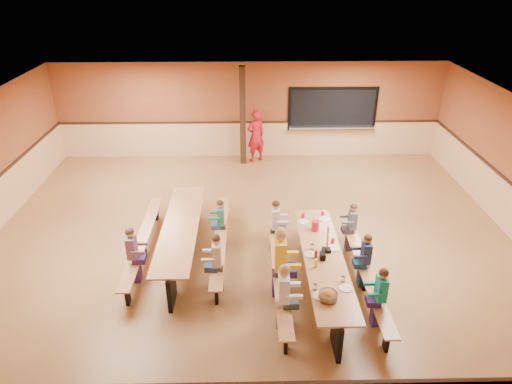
{
  "coord_description": "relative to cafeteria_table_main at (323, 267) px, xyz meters",
  "views": [
    {
      "loc": [
        -0.08,
        -8.82,
        5.74
      ],
      "look_at": [
        0.11,
        0.11,
        1.15
      ],
      "focal_mm": 32.0,
      "sensor_mm": 36.0,
      "label": 1
    }
  ],
  "objects": [
    {
      "name": "place_settings",
      "position": [
        0.0,
        0.0,
        0.27
      ],
      "size": [
        0.65,
        3.3,
        0.11
      ],
      "primitive_type": null,
      "color": "beige",
      "rests_on": "cafeteria_table_main"
    },
    {
      "name": "standing_woman",
      "position": [
        -1.15,
        6.36,
        0.3
      ],
      "size": [
        0.72,
        0.65,
        1.66
      ],
      "primitive_type": "imported",
      "rotation": [
        0.0,
        0.0,
        3.68
      ],
      "color": "red",
      "rests_on": "ground"
    },
    {
      "name": "seated_child_white_left",
      "position": [
        -0.83,
        -0.96,
        0.1
      ],
      "size": [
        0.39,
        0.32,
        1.26
      ],
      "primitive_type": null,
      "color": "white",
      "rests_on": "ground"
    },
    {
      "name": "ground",
      "position": [
        -1.34,
        1.81,
        -0.53
      ],
      "size": [
        12.0,
        12.0,
        0.0
      ],
      "primitive_type": "plane",
      "color": "brown",
      "rests_on": "ground"
    },
    {
      "name": "seated_child_tan_sec",
      "position": [
        -2.01,
        0.08,
        0.07
      ],
      "size": [
        0.36,
        0.3,
        1.2
      ],
      "primitive_type": null,
      "color": "beige",
      "rests_on": "ground"
    },
    {
      "name": "punch_pitcher",
      "position": [
        -0.04,
        0.97,
        0.32
      ],
      "size": [
        0.16,
        0.16,
        0.22
      ],
      "primitive_type": "cylinder",
      "color": "red",
      "rests_on": "cafeteria_table_main"
    },
    {
      "name": "kitchen_pass_through",
      "position": [
        1.26,
        6.77,
        0.96
      ],
      "size": [
        2.78,
        0.28,
        1.38
      ],
      "color": "black",
      "rests_on": "ground"
    },
    {
      "name": "seated_child_char_right",
      "position": [
        0.83,
        1.35,
        0.04
      ],
      "size": [
        0.33,
        0.27,
        1.12
      ],
      "primitive_type": null,
      "color": "#555B60",
      "rests_on": "ground"
    },
    {
      "name": "seated_child_navy_right",
      "position": [
        0.83,
        0.12,
        0.05
      ],
      "size": [
        0.34,
        0.28,
        1.14
      ],
      "primitive_type": null,
      "color": "#1E2C4E",
      "rests_on": "ground"
    },
    {
      "name": "condiment_ketchup",
      "position": [
        -0.16,
        -0.01,
        0.3
      ],
      "size": [
        0.06,
        0.06,
        0.17
      ],
      "primitive_type": "cylinder",
      "color": "#B2140F",
      "rests_on": "cafeteria_table_main"
    },
    {
      "name": "seated_child_grey_left",
      "position": [
        -0.83,
        1.39,
        0.07
      ],
      "size": [
        0.36,
        0.29,
        1.18
      ],
      "primitive_type": null,
      "color": "silver",
      "rests_on": "ground"
    },
    {
      "name": "structural_post",
      "position": [
        -1.54,
        6.21,
        0.97
      ],
      "size": [
        0.18,
        0.18,
        3.0
      ],
      "primitive_type": "cube",
      "color": "black",
      "rests_on": "ground"
    },
    {
      "name": "room_envelope",
      "position": [
        -1.34,
        1.81,
        0.16
      ],
      "size": [
        12.04,
        10.04,
        3.02
      ],
      "color": "brown",
      "rests_on": "ground"
    },
    {
      "name": "condiment_mustard",
      "position": [
        -0.19,
        -0.29,
        0.3
      ],
      "size": [
        0.06,
        0.06,
        0.17
      ],
      "primitive_type": "cylinder",
      "color": "yellow",
      "rests_on": "cafeteria_table_main"
    },
    {
      "name": "cafeteria_table_second",
      "position": [
        -2.83,
        1.21,
        0.0
      ],
      "size": [
        1.91,
        3.7,
        0.74
      ],
      "color": "#B07146",
      "rests_on": "ground"
    },
    {
      "name": "seated_child_green_sec",
      "position": [
        -2.01,
        1.58,
        0.03
      ],
      "size": [
        0.32,
        0.26,
        1.11
      ],
      "primitive_type": null,
      "color": "#327F66",
      "rests_on": "ground"
    },
    {
      "name": "seated_child_purple_sec",
      "position": [
        -3.66,
        0.36,
        0.07
      ],
      "size": [
        0.36,
        0.29,
        1.19
      ],
      "primitive_type": null,
      "color": "#7A516F",
      "rests_on": "ground"
    },
    {
      "name": "table_paddle",
      "position": [
        0.08,
        0.2,
        0.35
      ],
      "size": [
        0.16,
        0.16,
        0.56
      ],
      "color": "black",
      "rests_on": "cafeteria_table_main"
    },
    {
      "name": "chip_bowl",
      "position": [
        -0.11,
        -1.16,
        0.29
      ],
      "size": [
        0.32,
        0.32,
        0.15
      ],
      "primitive_type": null,
      "color": "orange",
      "rests_on": "cafeteria_table_main"
    },
    {
      "name": "cafeteria_table_main",
      "position": [
        0.0,
        0.0,
        0.0
      ],
      "size": [
        1.91,
        3.7,
        0.74
      ],
      "color": "#B07146",
      "rests_on": "ground"
    },
    {
      "name": "seated_child_teal_right",
      "position": [
        0.83,
        -0.96,
        0.05
      ],
      "size": [
        0.35,
        0.28,
        1.16
      ],
      "primitive_type": null,
      "color": "teal",
      "rests_on": "ground"
    },
    {
      "name": "napkin_dispenser",
      "position": [
        -0.03,
        -0.05,
        0.28
      ],
      "size": [
        0.1,
        0.14,
        0.13
      ],
      "primitive_type": "cube",
      "color": "black",
      "rests_on": "cafeteria_table_main"
    },
    {
      "name": "seated_adult_yellow",
      "position": [
        -0.83,
        -0.09,
        0.19
      ],
      "size": [
        0.47,
        0.39,
        1.42
      ],
      "primitive_type": null,
      "color": "yellow",
      "rests_on": "ground"
    }
  ]
}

